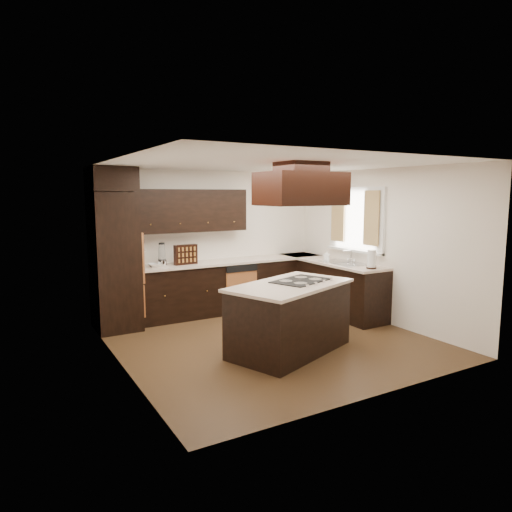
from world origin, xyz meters
The scene contains 30 objects.
floor centered at (0.00, 0.00, -0.01)m, with size 4.20×4.20×0.02m, color brown.
ceiling centered at (0.00, 0.00, 2.51)m, with size 4.20×4.20×0.02m, color white.
wall_back centered at (0.00, 2.11, 1.25)m, with size 4.20×0.02×2.50m, color white.
wall_front centered at (0.00, -2.11, 1.25)m, with size 4.20×0.02×2.50m, color white.
wall_left centered at (-2.11, 0.00, 1.25)m, with size 0.02×4.20×2.50m, color white.
wall_right centered at (2.11, 0.00, 1.25)m, with size 0.02×4.20×2.50m, color white.
oven_column centered at (-1.78, 1.71, 1.06)m, with size 0.65×0.75×2.12m, color black.
wall_oven_face centered at (-1.43, 1.71, 1.12)m, with size 0.05×0.62×0.78m, color #B06334.
base_cabinets_back centered at (0.03, 1.80, 0.44)m, with size 2.93×0.60×0.88m, color black.
base_cabinets_right centered at (1.80, 0.90, 0.44)m, with size 0.60×2.40×0.88m, color black.
countertop_back centered at (0.03, 1.79, 0.90)m, with size 2.93×0.63×0.04m, color beige.
countertop_right centered at (1.79, 0.90, 0.90)m, with size 0.63×2.40×0.04m, color beige.
upper_cabinets centered at (-0.43, 1.93, 1.81)m, with size 2.00×0.34×0.72m, color black.
dishwasher_front centered at (0.33, 1.50, 0.40)m, with size 0.60×0.05×0.72m, color #B06334.
window_frame centered at (2.07, 0.55, 1.65)m, with size 0.06×1.32×1.12m, color white.
window_pane centered at (2.10, 0.55, 1.65)m, with size 0.00×1.20×1.00m, color white.
curtain_left centered at (2.01, 0.13, 1.70)m, with size 0.02×0.34×0.90m, color beige.
curtain_right centered at (2.01, 0.97, 1.70)m, with size 0.02×0.34×0.90m, color beige.
sink_rim centered at (1.80, 0.55, 0.92)m, with size 0.52×0.84×0.01m, color silver.
island centered at (-0.02, -0.50, 0.44)m, with size 1.66×0.90×0.88m, color black.
island_top centered at (-0.02, -0.50, 0.90)m, with size 1.72×0.96×0.04m, color beige.
cooktop centered at (0.22, -0.41, 0.93)m, with size 0.78×0.52×0.01m, color black.
range_hood centered at (0.10, -0.55, 2.16)m, with size 1.05×0.72×0.42m, color black.
hood_duct centered at (0.10, -0.55, 2.44)m, with size 0.55×0.50×0.13m, color black.
blender_base centered at (-1.00, 1.78, 0.97)m, with size 0.15×0.15×0.10m, color silver.
blender_pitcher centered at (-1.00, 1.78, 1.15)m, with size 0.13×0.13×0.26m, color silver.
spice_rack centered at (-0.60, 1.74, 1.09)m, with size 0.40×0.10×0.33m, color black.
mixing_bowl centered at (-1.13, 1.76, 0.95)m, with size 0.23×0.23×0.06m, color white.
soap_bottle centered at (1.78, 0.98, 1.00)m, with size 0.07×0.08×0.16m, color white.
paper_towel centered at (1.78, -0.14, 1.07)m, with size 0.14×0.14×0.29m, color white.
Camera 1 is at (-3.36, -5.39, 2.10)m, focal length 32.00 mm.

